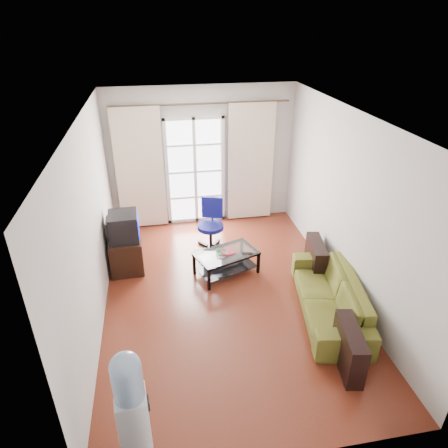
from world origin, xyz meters
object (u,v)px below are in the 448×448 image
(coffee_table, at_px, (226,260))
(water_cooler, at_px, (132,409))
(tv_stand, at_px, (126,251))
(sofa, at_px, (330,296))
(task_chair, at_px, (211,235))
(crt_tv, at_px, (122,227))

(coffee_table, bearing_deg, water_cooler, -115.60)
(coffee_table, distance_m, tv_stand, 1.70)
(sofa, relative_size, task_chair, 2.17)
(coffee_table, height_order, tv_stand, tv_stand)
(crt_tv, height_order, water_cooler, water_cooler)
(coffee_table, height_order, water_cooler, water_cooler)
(crt_tv, bearing_deg, coffee_table, -17.64)
(coffee_table, bearing_deg, crt_tv, 164.67)
(tv_stand, bearing_deg, sofa, -34.48)
(tv_stand, xyz_separation_m, crt_tv, (0.00, -0.07, 0.51))
(tv_stand, relative_size, task_chair, 0.82)
(coffee_table, relative_size, task_chair, 1.17)
(tv_stand, height_order, crt_tv, crt_tv)
(sofa, height_order, coffee_table, sofa)
(task_chair, xyz_separation_m, water_cooler, (-1.26, -3.72, 0.43))
(crt_tv, distance_m, task_chair, 1.61)
(tv_stand, bearing_deg, coffee_table, -21.24)
(task_chair, distance_m, water_cooler, 3.96)
(sofa, height_order, crt_tv, crt_tv)
(coffee_table, relative_size, crt_tv, 2.16)
(tv_stand, relative_size, water_cooler, 0.57)
(coffee_table, xyz_separation_m, water_cooler, (-1.39, -2.91, 0.46))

